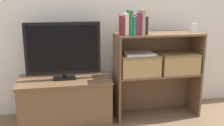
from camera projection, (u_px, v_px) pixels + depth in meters
name	position (u px, v px, depth m)	size (l,w,h in m)	color
ground_plane	(115.00, 125.00, 2.65)	(16.00, 16.00, 0.00)	brown
wall_back	(106.00, 2.00, 2.82)	(10.00, 0.05, 2.40)	silver
tv_stand	(65.00, 99.00, 2.72)	(0.93, 0.47, 0.45)	brown
tv	(63.00, 49.00, 2.59)	(0.74, 0.14, 0.57)	black
bookshelf_lower_tier	(154.00, 86.00, 2.88)	(0.89, 0.33, 0.48)	brown
bookshelf_upper_tier	(156.00, 46.00, 2.77)	(0.89, 0.33, 0.42)	brown
book_maroon	(122.00, 25.00, 2.52)	(0.02, 0.15, 0.18)	maroon
book_ivory	(125.00, 24.00, 2.52)	(0.04, 0.13, 0.21)	silver
book_forest	(130.00, 22.00, 2.52)	(0.03, 0.15, 0.24)	#286638
book_teal	(133.00, 26.00, 2.54)	(0.03, 0.15, 0.18)	#1E7075
book_crimson	(136.00, 25.00, 2.54)	(0.03, 0.12, 0.19)	#B22328
book_plum	(139.00, 24.00, 2.55)	(0.02, 0.12, 0.21)	#6B2D66
book_tan	(142.00, 22.00, 2.55)	(0.03, 0.14, 0.24)	tan
book_charcoal	(145.00, 25.00, 2.56)	(0.02, 0.13, 0.18)	#232328
baby_monitor	(194.00, 28.00, 2.74)	(0.05, 0.03, 0.12)	white
storage_basket_left	(138.00, 63.00, 2.70)	(0.41, 0.30, 0.21)	tan
storage_basket_right	(177.00, 61.00, 2.78)	(0.41, 0.30, 0.21)	tan
laptop	(139.00, 53.00, 2.67)	(0.30, 0.23, 0.02)	white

